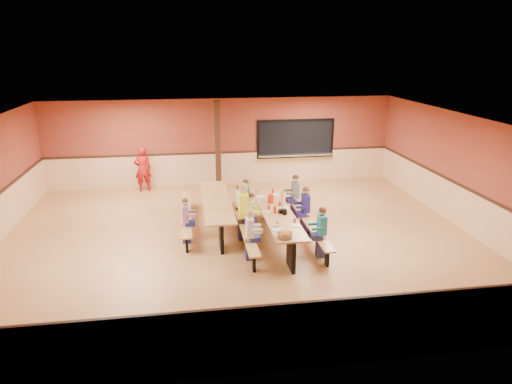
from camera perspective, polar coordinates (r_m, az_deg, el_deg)
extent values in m
plane|color=#9E6B3C|center=(11.66, -2.03, -5.93)|extent=(12.00, 12.00, 0.00)
cube|color=brown|center=(15.98, -4.23, 6.24)|extent=(12.00, 0.04, 3.00)
cube|color=brown|center=(6.57, 3.11, -11.35)|extent=(12.00, 0.04, 3.00)
cube|color=brown|center=(13.22, 24.69, 2.18)|extent=(0.04, 10.00, 3.00)
cube|color=white|center=(10.81, -2.21, 8.78)|extent=(12.00, 10.00, 0.04)
cube|color=black|center=(16.34, 4.96, 6.67)|extent=(2.60, 0.06, 1.20)
cube|color=silver|center=(16.38, 4.98, 4.65)|extent=(2.70, 0.28, 0.06)
cube|color=#311C10|center=(15.38, -4.79, 5.77)|extent=(0.18, 0.18, 3.00)
cube|color=#BC824A|center=(11.36, 2.70, -2.69)|extent=(0.75, 3.60, 0.04)
cube|color=black|center=(10.11, 4.40, -7.70)|extent=(0.08, 0.60, 0.70)
cube|color=black|center=(12.92, 1.32, -1.84)|extent=(0.08, 0.60, 0.70)
cube|color=#BC824A|center=(11.34, -1.43, -4.28)|extent=(0.26, 3.60, 0.04)
cube|color=black|center=(11.42, -1.42, -5.32)|extent=(0.06, 0.18, 0.41)
cube|color=#BC824A|center=(11.65, 6.67, -3.78)|extent=(0.26, 3.60, 0.04)
cube|color=black|center=(11.73, 6.63, -4.81)|extent=(0.06, 0.18, 0.41)
cube|color=#BC824A|center=(12.31, -4.98, -1.09)|extent=(0.75, 3.60, 0.04)
cube|color=black|center=(11.00, -4.36, -5.51)|extent=(0.08, 0.60, 0.70)
cube|color=black|center=(13.90, -5.39, -0.48)|extent=(0.08, 0.60, 0.70)
cube|color=#BC824A|center=(12.39, -8.76, -2.53)|extent=(0.26, 3.60, 0.04)
cube|color=black|center=(12.47, -8.71, -3.50)|extent=(0.06, 0.18, 0.41)
cube|color=#BC824A|center=(12.48, -1.16, -2.16)|extent=(0.26, 3.60, 0.04)
cube|color=black|center=(12.56, -1.16, -3.12)|extent=(0.06, 0.18, 0.41)
imported|color=#A31213|center=(15.73, -13.98, 2.81)|extent=(0.63, 0.49, 1.52)
cylinder|color=#B32217|center=(12.01, 1.84, -0.87)|extent=(0.16, 0.16, 0.22)
cube|color=black|center=(11.23, 3.58, -2.48)|extent=(0.10, 0.14, 0.13)
cylinder|color=yellow|center=(11.39, 2.27, -2.07)|extent=(0.06, 0.06, 0.17)
cylinder|color=#B2140F|center=(11.26, 2.39, -2.30)|extent=(0.06, 0.06, 0.17)
cube|color=black|center=(11.37, 3.25, -2.41)|extent=(0.16, 0.16, 0.06)
cube|color=#BC824A|center=(11.28, 3.27, -1.07)|extent=(0.02, 0.09, 0.50)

